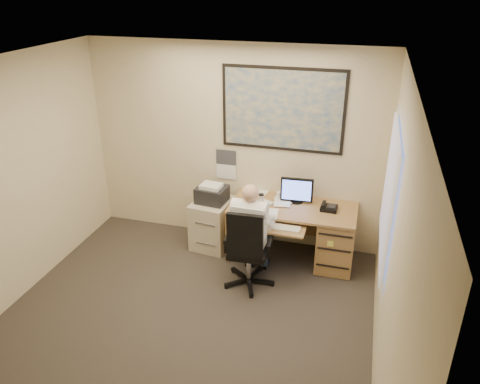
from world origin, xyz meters
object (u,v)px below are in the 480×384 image
(person, at_px, (250,235))
(office_chair, at_px, (248,263))
(desk, at_px, (318,231))
(filing_cabinet, at_px, (213,219))

(person, bearing_deg, office_chair, -89.78)
(desk, distance_m, person, 1.03)
(desk, height_order, filing_cabinet, desk)
(filing_cabinet, height_order, office_chair, office_chair)
(desk, bearing_deg, filing_cabinet, 179.92)
(office_chair, bearing_deg, filing_cabinet, 129.66)
(desk, relative_size, person, 1.23)
(desk, distance_m, filing_cabinet, 1.44)
(office_chair, height_order, person, person)
(desk, bearing_deg, person, -136.45)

